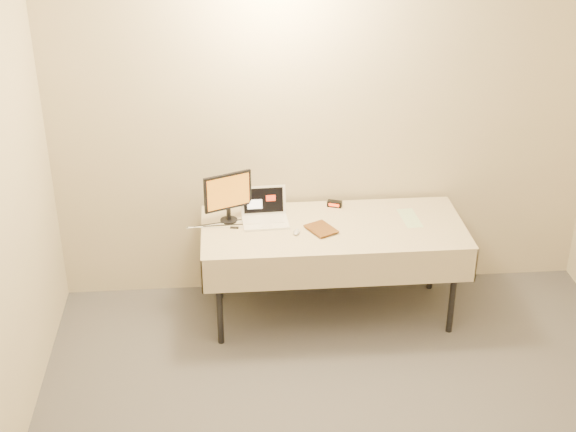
{
  "coord_description": "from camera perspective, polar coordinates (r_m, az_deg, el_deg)",
  "views": [
    {
      "loc": [
        -0.74,
        -2.91,
        3.38
      ],
      "look_at": [
        -0.33,
        1.99,
        0.86
      ],
      "focal_mm": 50.0,
      "sensor_mm": 36.0,
      "label": 1
    }
  ],
  "objects": [
    {
      "name": "laptop",
      "position": [
        5.72,
        -1.68,
        0.2
      ],
      "size": [
        0.33,
        0.29,
        0.22
      ],
      "rotation": [
        0.0,
        0.0,
        0.04
      ],
      "color": "white",
      "rests_on": "table"
    },
    {
      "name": "monitor",
      "position": [
        5.65,
        -4.3,
        1.59
      ],
      "size": [
        0.34,
        0.16,
        0.37
      ],
      "rotation": [
        0.0,
        0.0,
        0.4
      ],
      "color": "black",
      "rests_on": "table"
    },
    {
      "name": "back_wall",
      "position": [
        5.82,
        2.79,
        6.7
      ],
      "size": [
        4.0,
        0.1,
        2.7
      ],
      "primitive_type": "cube",
      "color": "beige",
      "rests_on": "ground"
    },
    {
      "name": "alarm_clock",
      "position": [
        5.93,
        3.33,
        0.87
      ],
      "size": [
        0.12,
        0.08,
        0.04
      ],
      "rotation": [
        0.0,
        0.0,
        -0.35
      ],
      "color": "black",
      "rests_on": "table"
    },
    {
      "name": "paper_form",
      "position": [
        5.83,
        8.66,
        -0.14
      ],
      "size": [
        0.14,
        0.31,
        0.0
      ],
      "primitive_type": "cube",
      "rotation": [
        0.0,
        0.0,
        0.06
      ],
      "color": "#BDE0B2",
      "rests_on": "table"
    },
    {
      "name": "usb_dongle",
      "position": [
        5.64,
        -3.83,
        -0.83
      ],
      "size": [
        0.06,
        0.03,
        0.01
      ],
      "primitive_type": "cube",
      "rotation": [
        0.0,
        0.0,
        -0.16
      ],
      "color": "black",
      "rests_on": "table"
    },
    {
      "name": "clicker",
      "position": [
        5.55,
        0.62,
        -1.14
      ],
      "size": [
        0.07,
        0.1,
        0.02
      ],
      "primitive_type": "ellipsoid",
      "rotation": [
        0.0,
        0.0,
        -0.3
      ],
      "color": "#B6B6B9",
      "rests_on": "table"
    },
    {
      "name": "book",
      "position": [
        5.51,
        1.72,
        -0.28
      ],
      "size": [
        0.15,
        0.09,
        0.21
      ],
      "primitive_type": "imported",
      "rotation": [
        0.0,
        0.0,
        0.48
      ],
      "color": "#93551A",
      "rests_on": "table"
    },
    {
      "name": "table",
      "position": [
        5.69,
        3.22,
        -1.28
      ],
      "size": [
        1.86,
        0.81,
        0.74
      ],
      "color": "black",
      "rests_on": "ground"
    }
  ]
}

